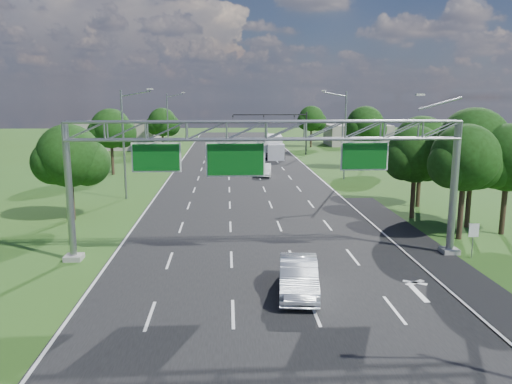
{
  "coord_description": "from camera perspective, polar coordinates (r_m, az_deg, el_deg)",
  "views": [
    {
      "loc": [
        -1.97,
        -16.48,
        9.35
      ],
      "look_at": [
        -0.28,
        12.78,
        3.78
      ],
      "focal_mm": 35.0,
      "sensor_mm": 36.0,
      "label": 1
    }
  ],
  "objects": [
    {
      "name": "car_queue_a",
      "position": [
        76.34,
        -3.85,
        4.21
      ],
      "size": [
        2.33,
        4.84,
        1.36
      ],
      "primitive_type": "imported",
      "rotation": [
        0.0,
        0.0,
        0.09
      ],
      "color": "silver",
      "rests_on": "ground"
    },
    {
      "name": "silver_sedan",
      "position": [
        24.51,
        4.87,
        -9.57
      ],
      "size": [
        2.36,
        5.33,
        1.7
      ],
      "primitive_type": "imported",
      "rotation": [
        0.0,
        0.0,
        -0.11
      ],
      "color": "silver",
      "rests_on": "ground"
    },
    {
      "name": "road",
      "position": [
        47.45,
        -0.86,
        -0.61
      ],
      "size": [
        18.0,
        180.0,
        0.02
      ],
      "primitive_type": "cube",
      "color": "black",
      "rests_on": "ground"
    },
    {
      "name": "box_truck",
      "position": [
        79.3,
        2.03,
        5.18
      ],
      "size": [
        2.95,
        9.17,
        3.43
      ],
      "rotation": [
        0.0,
        0.0,
        -0.05
      ],
      "color": "white",
      "rests_on": "ground"
    },
    {
      "name": "building_right",
      "position": [
        102.11,
        11.51,
        6.42
      ],
      "size": [
        12.0,
        9.0,
        4.0
      ],
      "primitive_type": "cube",
      "color": "gray",
      "rests_on": "ground"
    },
    {
      "name": "regulatory_sign",
      "position": [
        31.96,
        23.61,
        -4.36
      ],
      "size": [
        0.6,
        0.08,
        2.1
      ],
      "color": "gray",
      "rests_on": "ground"
    },
    {
      "name": "car_queue_d",
      "position": [
        60.27,
        0.98,
        2.53
      ],
      "size": [
        1.96,
        4.52,
        1.45
      ],
      "primitive_type": "imported",
      "rotation": [
        0.0,
        0.0,
        -0.1
      ],
      "color": "white",
      "rests_on": "ground"
    },
    {
      "name": "road_flare",
      "position": [
        34.12,
        17.82,
        -5.67
      ],
      "size": [
        3.0,
        30.0,
        0.02
      ],
      "primitive_type": "cube",
      "color": "black",
      "rests_on": "ground"
    },
    {
      "name": "tree_verge_lc",
      "position": [
        87.31,
        -10.61,
        7.71
      ],
      "size": [
        5.76,
        4.8,
        7.62
      ],
      "color": "#2D2116",
      "rests_on": "ground"
    },
    {
      "name": "building_left",
      "position": [
        96.82,
        -15.34,
        6.32
      ],
      "size": [
        14.0,
        10.0,
        5.0
      ],
      "primitive_type": "cube",
      "color": "gray",
      "rests_on": "ground"
    },
    {
      "name": "sign_gantry",
      "position": [
        28.67,
        1.32,
        5.84
      ],
      "size": [
        23.5,
        1.0,
        9.56
      ],
      "color": "gray",
      "rests_on": "ground"
    },
    {
      "name": "streetlight_l_far",
      "position": [
        82.09,
        -9.93,
        7.97
      ],
      "size": [
        2.97,
        0.22,
        10.16
      ],
      "color": "gray",
      "rests_on": "ground"
    },
    {
      "name": "tree_verge_la",
      "position": [
        40.59,
        -20.45,
        3.58
      ],
      "size": [
        5.76,
        4.8,
        7.4
      ],
      "color": "#2D2116",
      "rests_on": "ground"
    },
    {
      "name": "traffic_signal",
      "position": [
        82.13,
        3.33,
        7.82
      ],
      "size": [
        12.21,
        0.24,
        7.0
      ],
      "color": "black",
      "rests_on": "ground"
    },
    {
      "name": "tree_verge_re",
      "position": [
        95.96,
        6.39,
        8.21
      ],
      "size": [
        5.76,
        4.8,
        7.84
      ],
      "color": "#2D2116",
      "rests_on": "ground"
    },
    {
      "name": "ground",
      "position": [
        47.45,
        -0.86,
        -0.61
      ],
      "size": [
        220.0,
        220.0,
        0.0
      ],
      "primitive_type": "plane",
      "color": "#305419",
      "rests_on": "ground"
    },
    {
      "name": "car_queue_b",
      "position": [
        78.97,
        -1.77,
        4.35
      ],
      "size": [
        2.19,
        4.06,
        1.08
      ],
      "primitive_type": "imported",
      "rotation": [
        0.0,
        0.0,
        -0.1
      ],
      "color": "black",
      "rests_on": "ground"
    },
    {
      "name": "tree_verge_lb",
      "position": [
        63.2,
        -16.17,
        6.77
      ],
      "size": [
        5.76,
        4.8,
        8.06
      ],
      "color": "#2D2116",
      "rests_on": "ground"
    },
    {
      "name": "tree_verge_rd",
      "position": [
        67.09,
        12.4,
        7.34
      ],
      "size": [
        5.76,
        4.8,
        8.28
      ],
      "color": "#2D2116",
      "rests_on": "ground"
    },
    {
      "name": "streetlight_r_mid",
      "position": [
        58.14,
        9.97,
        6.88
      ],
      "size": [
        2.97,
        0.22,
        10.16
      ],
      "color": "gray",
      "rests_on": "ground"
    },
    {
      "name": "streetlight_l_near",
      "position": [
        47.55,
        -14.69,
        5.86
      ],
      "size": [
        2.97,
        0.22,
        10.16
      ],
      "color": "gray",
      "rests_on": "ground"
    },
    {
      "name": "tree_cluster_right",
      "position": [
        39.62,
        21.82,
        4.15
      ],
      "size": [
        9.91,
        14.6,
        8.68
      ],
      "color": "#2D2116",
      "rests_on": "ground"
    }
  ]
}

